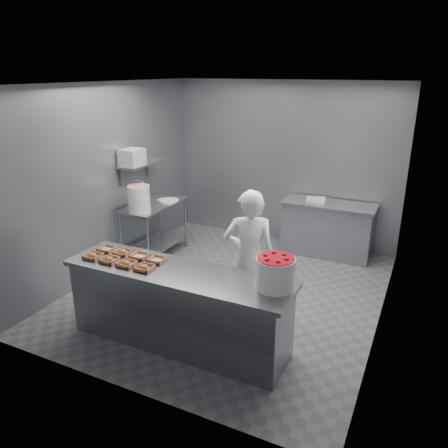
{
  "coord_description": "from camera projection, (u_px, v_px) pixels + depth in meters",
  "views": [
    {
      "loc": [
        2.32,
        -4.97,
        2.96
      ],
      "look_at": [
        0.01,
        -0.2,
        1.07
      ],
      "focal_mm": 35.0,
      "sensor_mm": 36.0,
      "label": 1
    }
  ],
  "objects": [
    {
      "name": "floor",
      "position": [
        230.0,
        291.0,
        6.16
      ],
      "size": [
        4.5,
        4.5,
        0.0
      ],
      "primitive_type": "plane",
      "color": "#4C4C51",
      "rests_on": "ground"
    },
    {
      "name": "ceiling",
      "position": [
        231.0,
        83.0,
        5.23
      ],
      "size": [
        4.5,
        4.5,
        0.0
      ],
      "primitive_type": "plane",
      "rotation": [
        3.14,
        0.0,
        0.0
      ],
      "color": "white",
      "rests_on": "wall_back"
    },
    {
      "name": "wall_back",
      "position": [
        285.0,
        164.0,
        7.6
      ],
      "size": [
        4.0,
        0.04,
        2.8
      ],
      "primitive_type": "cube",
      "color": "slate",
      "rests_on": "ground"
    },
    {
      "name": "wall_left",
      "position": [
        109.0,
        180.0,
        6.52
      ],
      "size": [
        0.04,
        4.5,
        2.8
      ],
      "primitive_type": "cube",
      "color": "slate",
      "rests_on": "ground"
    },
    {
      "name": "wall_right",
      "position": [
        392.0,
        217.0,
        4.87
      ],
      "size": [
        0.04,
        4.5,
        2.8
      ],
      "primitive_type": "cube",
      "color": "slate",
      "rests_on": "ground"
    },
    {
      "name": "service_counter",
      "position": [
        178.0,
        307.0,
        4.87
      ],
      "size": [
        2.6,
        0.7,
        0.9
      ],
      "color": "slate",
      "rests_on": "ground"
    },
    {
      "name": "prep_table",
      "position": [
        154.0,
        222.0,
        7.15
      ],
      "size": [
        0.6,
        1.2,
        0.9
      ],
      "color": "slate",
      "rests_on": "ground"
    },
    {
      "name": "back_counter",
      "position": [
        327.0,
        229.0,
        7.25
      ],
      "size": [
        1.5,
        0.6,
        0.9
      ],
      "color": "slate",
      "rests_on": "ground"
    },
    {
      "name": "wall_shelf",
      "position": [
        142.0,
        163.0,
        6.9
      ],
      "size": [
        0.35,
        0.9,
        0.03
      ],
      "primitive_type": "cube",
      "color": "slate",
      "rests_on": "wall_left"
    },
    {
      "name": "tray_0",
      "position": [
        93.0,
        256.0,
        5.04
      ],
      "size": [
        0.19,
        0.18,
        0.06
      ],
      "color": "tan",
      "rests_on": "service_counter"
    },
    {
      "name": "tray_1",
      "position": [
        109.0,
        260.0,
        4.95
      ],
      "size": [
        0.19,
        0.18,
        0.06
      ],
      "color": "tan",
      "rests_on": "service_counter"
    },
    {
      "name": "tray_2",
      "position": [
        127.0,
        263.0,
        4.85
      ],
      "size": [
        0.19,
        0.18,
        0.06
      ],
      "color": "tan",
      "rests_on": "service_counter"
    },
    {
      "name": "tray_3",
      "position": [
        144.0,
        267.0,
        4.75
      ],
      "size": [
        0.19,
        0.18,
        0.06
      ],
      "color": "tan",
      "rests_on": "service_counter"
    },
    {
      "name": "tray_4",
      "position": [
        107.0,
        249.0,
        5.25
      ],
      "size": [
        0.19,
        0.18,
        0.04
      ],
      "color": "tan",
      "rests_on": "service_counter"
    },
    {
      "name": "tray_5",
      "position": [
        123.0,
        252.0,
        5.15
      ],
      "size": [
        0.19,
        0.18,
        0.06
      ],
      "color": "tan",
      "rests_on": "service_counter"
    },
    {
      "name": "tray_6",
      "position": [
        140.0,
        256.0,
        5.05
      ],
      "size": [
        0.19,
        0.18,
        0.04
      ],
      "color": "tan",
      "rests_on": "service_counter"
    },
    {
      "name": "tray_7",
      "position": [
        157.0,
        260.0,
        4.95
      ],
      "size": [
        0.19,
        0.18,
        0.04
      ],
      "color": "tan",
      "rests_on": "service_counter"
    },
    {
      "name": "worker",
      "position": [
        249.0,
        257.0,
        5.21
      ],
      "size": [
        0.72,
        0.62,
        1.68
      ],
      "primitive_type": "imported",
      "rotation": [
        0.0,
        0.0,
        3.57
      ],
      "color": "white",
      "rests_on": "ground"
    },
    {
      "name": "strawberry_tub",
      "position": [
        275.0,
        272.0,
        4.3
      ],
      "size": [
        0.4,
        0.4,
        0.33
      ],
      "color": "silver",
      "rests_on": "service_counter"
    },
    {
      "name": "glaze_bucket",
      "position": [
        139.0,
        199.0,
        6.58
      ],
      "size": [
        0.34,
        0.33,
        0.5
      ],
      "color": "silver",
      "rests_on": "prep_table"
    },
    {
      "name": "bucket_lid",
      "position": [
        169.0,
        200.0,
        7.2
      ],
      "size": [
        0.37,
        0.37,
        0.02
      ],
      "primitive_type": "cylinder",
      "rotation": [
        0.0,
        0.0,
        0.21
      ],
      "color": "silver",
      "rests_on": "prep_table"
    },
    {
      "name": "rag",
      "position": [
        163.0,
        200.0,
        7.24
      ],
      "size": [
        0.19,
        0.17,
        0.02
      ],
      "primitive_type": "cube",
      "rotation": [
        0.0,
        0.0,
        -0.26
      ],
      "color": "#CCB28C",
      "rests_on": "prep_table"
    },
    {
      "name": "appliance",
      "position": [
        132.0,
        157.0,
        6.65
      ],
      "size": [
        0.3,
        0.34,
        0.25
      ],
      "primitive_type": "cube",
      "rotation": [
        0.0,
        0.0,
        -0.02
      ],
      "color": "gray",
      "rests_on": "wall_shelf"
    },
    {
      "name": "paper_stack",
      "position": [
        316.0,
        200.0,
        7.19
      ],
      "size": [
        0.33,
        0.26,
        0.06
      ],
      "primitive_type": "cube",
      "rotation": [
        0.0,
        0.0,
        0.15
      ],
      "color": "silver",
      "rests_on": "back_counter"
    }
  ]
}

